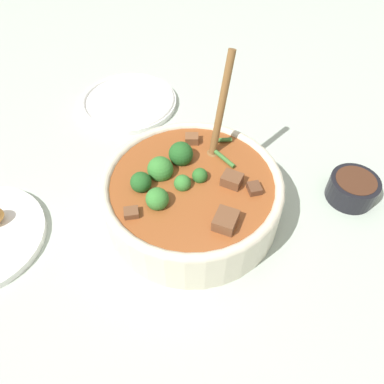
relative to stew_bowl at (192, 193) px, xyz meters
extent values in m
plane|color=#ADBCAD|center=(0.00, 0.00, -0.05)|extent=(4.00, 4.00, 0.00)
cylinder|color=beige|center=(0.00, 0.00, -0.01)|extent=(0.29, 0.29, 0.08)
torus|color=beige|center=(0.00, 0.00, 0.03)|extent=(0.29, 0.29, 0.02)
cylinder|color=brown|center=(0.00, 0.00, 0.01)|extent=(0.26, 0.26, 0.04)
sphere|color=#387F33|center=(0.00, 0.02, 0.03)|extent=(0.03, 0.03, 0.03)
cylinder|color=#6B9956|center=(0.00, 0.02, 0.02)|extent=(0.01, 0.01, 0.01)
sphere|color=#387F33|center=(-0.01, 0.07, 0.04)|extent=(0.03, 0.03, 0.03)
cylinder|color=#6B9956|center=(-0.01, 0.07, 0.01)|extent=(0.01, 0.01, 0.02)
sphere|color=#387F33|center=(0.04, 0.03, 0.04)|extent=(0.04, 0.04, 0.04)
cylinder|color=#6B9956|center=(0.04, 0.03, 0.01)|extent=(0.01, 0.01, 0.02)
sphere|color=#235B23|center=(0.05, -0.01, 0.04)|extent=(0.04, 0.04, 0.04)
cylinder|color=#6B9956|center=(0.05, -0.01, 0.01)|extent=(0.01, 0.01, 0.02)
sphere|color=#235B23|center=(0.03, 0.07, 0.04)|extent=(0.03, 0.03, 0.03)
cylinder|color=#6B9956|center=(0.03, 0.07, 0.02)|extent=(0.01, 0.01, 0.01)
sphere|color=#2D6B28|center=(0.00, -0.01, 0.03)|extent=(0.02, 0.02, 0.02)
cylinder|color=#6B9956|center=(0.00, -0.01, 0.02)|extent=(0.01, 0.01, 0.01)
cube|color=brown|center=(-0.01, 0.11, 0.03)|extent=(0.02, 0.03, 0.02)
cube|color=brown|center=(-0.06, -0.07, 0.03)|extent=(0.03, 0.02, 0.02)
cube|color=brown|center=(0.08, -0.05, 0.03)|extent=(0.03, 0.03, 0.02)
cube|color=brown|center=(-0.09, 0.00, 0.03)|extent=(0.05, 0.05, 0.03)
cube|color=brown|center=(-0.03, -0.05, 0.03)|extent=(0.04, 0.04, 0.02)
cylinder|color=#3D7533|center=(0.01, -0.07, 0.03)|extent=(0.05, 0.01, 0.01)
cylinder|color=#3D7533|center=(0.05, -0.09, 0.03)|extent=(0.02, 0.03, 0.01)
ellipsoid|color=brown|center=(0.04, -0.06, 0.02)|extent=(0.04, 0.03, 0.01)
cylinder|color=brown|center=(0.05, -0.08, 0.11)|extent=(0.04, 0.06, 0.17)
cylinder|color=black|center=(-0.11, -0.26, -0.03)|extent=(0.08, 0.08, 0.04)
cylinder|color=#472819|center=(-0.11, -0.26, -0.01)|extent=(0.07, 0.07, 0.01)
cylinder|color=white|center=(0.33, -0.03, -0.04)|extent=(0.21, 0.21, 0.01)
torus|color=white|center=(0.33, -0.03, -0.04)|extent=(0.21, 0.21, 0.01)
camera|label=1|loc=(-0.34, 0.19, 0.46)|focal=35.00mm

